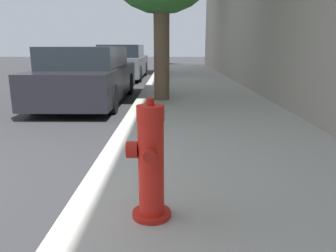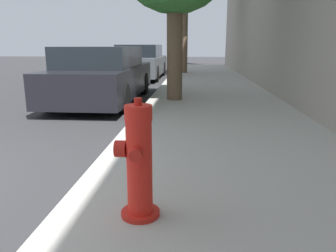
# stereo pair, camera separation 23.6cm
# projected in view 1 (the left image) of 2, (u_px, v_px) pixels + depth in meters

# --- Properties ---
(sidewalk_slab) EXTENTS (3.08, 40.00, 0.15)m
(sidewalk_slab) POSITION_uv_depth(u_px,v_px,m) (258.00, 206.00, 2.71)
(sidewalk_slab) COLOR #A8A59E
(sidewalk_slab) RESTS_ON ground_plane
(fire_hydrant) EXTENTS (0.31, 0.31, 0.87)m
(fire_hydrant) POSITION_uv_depth(u_px,v_px,m) (150.00, 164.00, 2.31)
(fire_hydrant) COLOR red
(fire_hydrant) RESTS_ON sidewalk_slab
(parked_car_near) EXTENTS (1.77, 4.52, 1.34)m
(parked_car_near) POSITION_uv_depth(u_px,v_px,m) (89.00, 76.00, 7.94)
(parked_car_near) COLOR black
(parked_car_near) RESTS_ON ground_plane
(parked_car_mid) EXTENTS (1.78, 4.51, 1.41)m
(parked_car_mid) POSITION_uv_depth(u_px,v_px,m) (123.00, 62.00, 13.80)
(parked_car_mid) COLOR #4C5156
(parked_car_mid) RESTS_ON ground_plane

